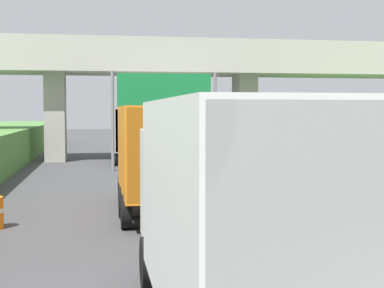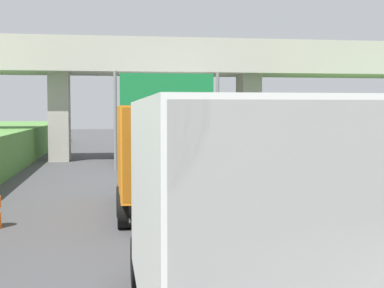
{
  "view_description": "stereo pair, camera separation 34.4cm",
  "coord_description": "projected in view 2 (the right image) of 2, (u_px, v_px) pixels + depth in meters",
  "views": [
    {
      "loc": [
        -3.6,
        -1.83,
        3.31
      ],
      "look_at": [
        0.0,
        19.71,
        2.0
      ],
      "focal_mm": 52.27,
      "sensor_mm": 36.0,
      "label": 1
    },
    {
      "loc": [
        -3.26,
        -1.88,
        3.31
      ],
      "look_at": [
        0.0,
        19.71,
        2.0
      ],
      "focal_mm": 52.27,
      "sensor_mm": 36.0,
      "label": 2
    }
  ],
  "objects": [
    {
      "name": "lane_centre_stripe",
      "position": [
        168.0,
        170.0,
        30.84
      ],
      "size": [
        0.2,
        97.35,
        0.01
      ],
      "primitive_type": "cube",
      "color": "white",
      "rests_on": "ground"
    },
    {
      "name": "truck_white",
      "position": [
        221.0,
        210.0,
        7.69
      ],
      "size": [
        2.44,
        7.3,
        3.44
      ],
      "color": "black",
      "rests_on": "ground"
    },
    {
      "name": "truck_orange",
      "position": [
        154.0,
        153.0,
        17.95
      ],
      "size": [
        2.44,
        7.3,
        3.44
      ],
      "color": "black",
      "rests_on": "ground"
    },
    {
      "name": "truck_yellow",
      "position": [
        187.0,
        132.0,
        35.54
      ],
      "size": [
        2.44,
        7.3,
        3.44
      ],
      "color": "black",
      "rests_on": "ground"
    },
    {
      "name": "speed_limit_sign",
      "position": [
        377.0,
        156.0,
        22.34
      ],
      "size": [
        0.6,
        0.08,
        2.23
      ],
      "color": "slate",
      "rests_on": "ground"
    },
    {
      "name": "overhead_highway_sign",
      "position": [
        167.0,
        97.0,
        30.86
      ],
      "size": [
        5.88,
        0.18,
        5.46
      ],
      "color": "slate",
      "rests_on": "ground"
    },
    {
      "name": "overpass_bridge",
      "position": [
        156.0,
        70.0,
        37.56
      ],
      "size": [
        40.0,
        4.8,
        7.96
      ],
      "color": "#ADA89E",
      "rests_on": "ground"
    },
    {
      "name": "truck_silver",
      "position": [
        135.0,
        132.0,
        35.9
      ],
      "size": [
        2.44,
        7.3,
        3.44
      ],
      "color": "black",
      "rests_on": "ground"
    },
    {
      "name": "car_black",
      "position": [
        353.0,
        183.0,
        18.9
      ],
      "size": [
        1.86,
        4.1,
        1.72
      ],
      "color": "black",
      "rests_on": "ground"
    },
    {
      "name": "car_red",
      "position": [
        151.0,
        132.0,
        62.92
      ],
      "size": [
        1.86,
        4.1,
        1.72
      ],
      "color": "red",
      "rests_on": "ground"
    }
  ]
}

